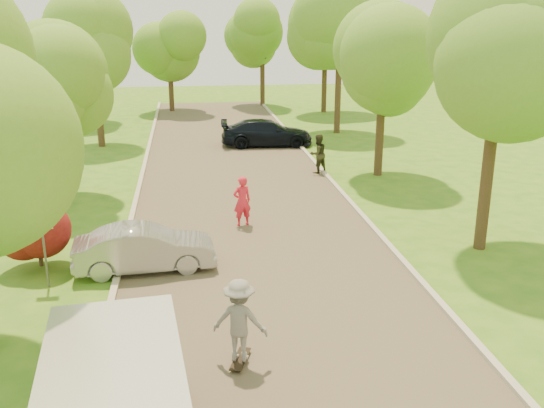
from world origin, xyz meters
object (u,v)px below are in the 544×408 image
silver_sedan (145,248)px  person_olive (318,154)px  skateboarder (240,320)px  person_striped (242,201)px  dark_sedan (267,133)px  street_sign (42,231)px  longboard (240,359)px

silver_sedan → person_olive: size_ratio=2.21×
skateboarder → person_olive: size_ratio=1.00×
skateboarder → person_striped: skateboarder is taller
silver_sedan → dark_sedan: size_ratio=0.79×
street_sign → silver_sedan: size_ratio=0.56×
street_sign → dark_sedan: 18.75m
person_striped → person_olive: size_ratio=0.98×
street_sign → skateboarder: (4.70, -4.39, -0.57)m
longboard → skateboarder: (-0.00, -0.00, 0.90)m
silver_sedan → person_olive: (7.10, 9.95, 0.24)m
dark_sedan → skateboarder: 21.55m
silver_sedan → person_olive: 12.22m
dark_sedan → longboard: (-3.40, -21.28, -0.62)m
silver_sedan → dark_sedan: (5.60, 16.12, 0.07)m
longboard → skateboarder: 0.90m
skateboarder → person_olive: bearing=-88.8°
skateboarder → person_olive: (4.90, 15.11, -0.12)m
dark_sedan → skateboarder: (-3.40, -21.28, 0.28)m
person_olive → street_sign: bearing=23.2°
skateboarder → longboard: bearing=-146.8°
street_sign → person_olive: 14.40m
silver_sedan → skateboarder: 5.62m
silver_sedan → longboard: silver_sedan is taller
longboard → person_olive: bearing=-88.8°
silver_sedan → longboard: (2.20, -5.16, -0.54)m
longboard → person_striped: size_ratio=0.54×
street_sign → person_olive: bearing=48.1°
skateboarder → person_olive: skateboarder is taller
silver_sedan → longboard: bearing=-160.8°
silver_sedan → skateboarder: bearing=-160.8°
silver_sedan → skateboarder: size_ratio=2.21×
silver_sedan → longboard: 5.63m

